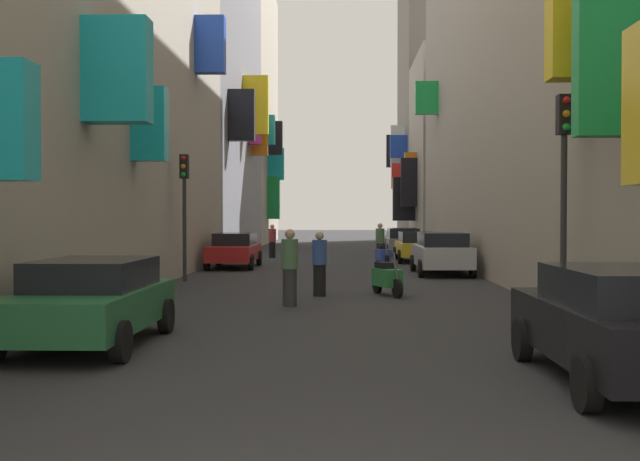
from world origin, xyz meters
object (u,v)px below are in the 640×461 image
Objects in this scene: scooter_orange at (390,239)px; traffic_light_near_corner at (184,194)px; scooter_blue at (383,255)px; scooter_green at (387,278)px; pedestrian_near_right at (290,268)px; parked_car_black at (620,322)px; pedestrian_crossing at (380,243)px; pedestrian_mid_street at (320,264)px; pedestrian_near_left at (272,241)px; parked_car_red at (234,249)px; traffic_light_far_corner at (564,168)px; parked_car_silver at (442,252)px; parked_car_grey at (403,241)px; parked_car_yellow at (417,246)px; parked_car_green at (90,300)px.

traffic_light_near_corner reaches higher than scooter_orange.
scooter_blue and scooter_green have the same top height.
scooter_orange is at bearing 82.40° from pedestrian_near_right.
parked_car_black is at bearing -59.29° from pedestrian_near_right.
pedestrian_mid_street is at bearing -99.30° from pedestrian_crossing.
scooter_blue is at bearing 94.71° from parked_car_black.
traffic_light_near_corner is (-1.57, -12.70, 1.91)m from pedestrian_near_left.
pedestrian_mid_street is (3.65, -10.27, 0.10)m from parked_car_red.
pedestrian_near_left reaches higher than scooter_green.
traffic_light_far_corner is (4.77, -4.78, 2.13)m from pedestrian_mid_street.
parked_car_silver is 4.52m from scooter_blue.
parked_car_grey is at bearing 62.58° from traffic_light_near_corner.
parked_car_red is at bearing 109.59° from pedestrian_mid_street.
pedestrian_near_left is 0.92× the size of pedestrian_near_right.
parked_car_grey is 12.65m from parked_car_silver.
pedestrian_mid_street is 0.42× the size of traffic_light_near_corner.
traffic_light_far_corner reaches higher than scooter_green.
parked_car_black is at bearing -85.29° from scooter_blue.
scooter_orange is at bearing 82.99° from pedestrian_mid_street.
scooter_blue is at bearing 9.34° from parked_car_red.
scooter_green is 17.33m from pedestrian_near_left.
parked_car_silver is (7.69, -3.16, 0.05)m from parked_car_red.
parked_car_grey is at bearing 80.12° from scooter_blue.
traffic_light_near_corner reaches higher than pedestrian_mid_street.
parked_car_red is 0.97× the size of traffic_light_far_corner.
scooter_green is at bearing -74.93° from pedestrian_near_left.
parked_car_grey is 5.64m from parked_car_yellow.
traffic_light_near_corner reaches higher than pedestrian_near_left.
traffic_light_far_corner reaches higher than parked_car_green.
parked_car_yellow is 14.12m from scooter_green.
parked_car_grey is 19.69m from scooter_green.
pedestrian_near_right is (-4.65, -9.25, 0.10)m from parked_car_silver.
scooter_orange is 35.57m from traffic_light_far_corner.
scooter_green is 7.63m from traffic_light_near_corner.
parked_car_silver is 2.18× the size of scooter_orange.
traffic_light_far_corner reaches higher than parked_car_grey.
pedestrian_crossing is 5.98m from pedestrian_near_left.
pedestrian_near_right is at bearing -135.20° from scooter_green.
parked_car_yellow is 16.88m from pedestrian_near_right.
pedestrian_mid_street is (-3.89, -14.12, 0.11)m from parked_car_yellow.
traffic_light_far_corner is (8.18, 2.58, 2.22)m from parked_car_green.
traffic_light_far_corner is at bearing -60.77° from parked_car_red.
scooter_blue is at bearing 77.99° from pedestrian_near_right.
scooter_green is 0.97× the size of pedestrian_near_right.
parked_car_black is (7.63, -20.13, 0.04)m from parked_car_red.
parked_car_silver is 10.36m from pedestrian_near_right.
pedestrian_near_right is at bearing -76.23° from parked_car_red.
traffic_light_far_corner is at bearing -88.39° from scooter_orange.
pedestrian_near_right is (-4.38, -32.84, 0.42)m from scooter_orange.
parked_car_yellow is 16.58m from scooter_orange.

